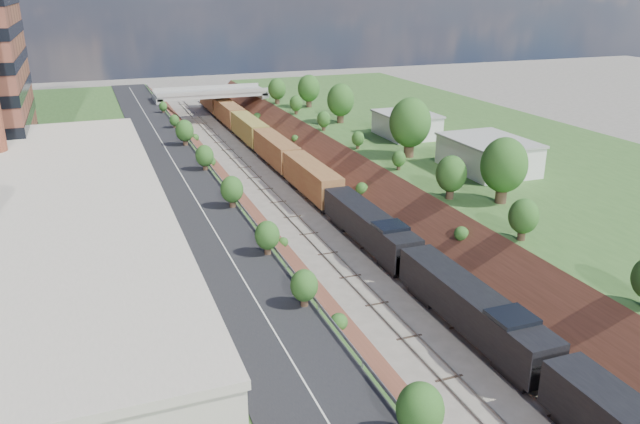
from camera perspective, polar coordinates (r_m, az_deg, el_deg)
platform_left at (r=80.37m, az=-24.38°, el=-0.65°), size 44.00×180.00×5.00m
platform_right at (r=99.58m, az=16.72°, el=4.02°), size 44.00×180.00×5.00m
embankment_left at (r=82.33m, az=-8.80°, el=-0.44°), size 10.00×180.00×10.00m
embankment_right at (r=89.06m, az=5.15°, el=1.29°), size 10.00×180.00×10.00m
rail_left_track at (r=84.26m, az=-3.22°, el=0.31°), size 1.58×180.00×0.18m
rail_right_track at (r=85.86m, az=0.09°, el=0.72°), size 1.58×180.00×0.18m
road at (r=80.02m, az=-12.13°, el=2.56°), size 8.00×180.00×0.10m
guardrail at (r=80.34m, az=-9.25°, el=3.20°), size 0.10×171.00×0.70m
commercial_building at (r=57.37m, az=-21.19°, el=-1.64°), size 14.30×62.30×7.00m
overpass at (r=142.24m, az=-9.95°, el=10.11°), size 24.50×8.30×7.40m
white_building_near at (r=86.73m, az=15.10°, el=4.99°), size 9.00×12.00×4.00m
white_building_far at (r=104.65m, az=7.91°, el=7.84°), size 8.00×10.00×3.60m
tree_right_large at (r=73.06m, az=16.48°, el=4.09°), size 5.25×5.25×7.61m
tree_left_crest at (r=44.04m, az=1.04°, el=-8.87°), size 2.45×2.45×3.55m
freight_train at (r=94.33m, az=-2.14°, el=4.16°), size 3.29×149.34×4.84m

